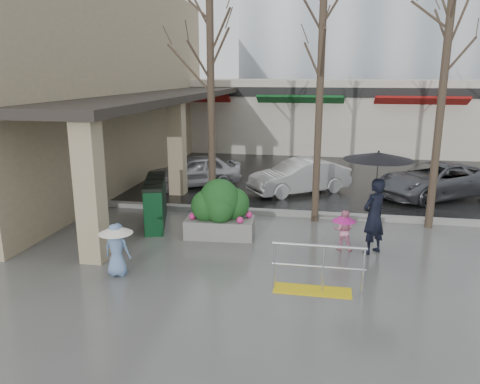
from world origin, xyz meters
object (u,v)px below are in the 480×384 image
(tree_midwest, at_px, (322,41))
(child_blue, at_px, (116,244))
(tree_west, at_px, (210,48))
(woman, at_px, (376,189))
(news_boxes, at_px, (156,202))
(car_b, at_px, (299,176))
(car_a, at_px, (194,171))
(planter, at_px, (220,209))
(handrail, at_px, (316,274))
(child_pink, at_px, (344,227))
(tree_mideast, at_px, (446,55))
(car_c, at_px, (435,180))

(tree_midwest, xyz_separation_m, child_blue, (-4.20, -4.79, -4.50))
(tree_west, bearing_deg, woman, -26.89)
(child_blue, xyz_separation_m, news_boxes, (-0.45, 3.65, -0.05))
(car_b, bearing_deg, woman, -14.33)
(car_a, bearing_deg, tree_midwest, 23.00)
(planter, bearing_deg, handrail, -47.47)
(planter, xyz_separation_m, car_a, (-2.34, 5.53, -0.15))
(child_pink, relative_size, planter, 0.55)
(handrail, relative_size, woman, 0.73)
(handrail, relative_size, news_boxes, 0.77)
(handrail, height_order, woman, woman)
(tree_west, height_order, woman, tree_west)
(handrail, height_order, planter, planter)
(tree_midwest, bearing_deg, child_pink, -71.38)
(child_pink, distance_m, child_blue, 5.56)
(tree_mideast, distance_m, child_blue, 9.81)
(child_blue, bearing_deg, car_b, -110.35)
(news_boxes, height_order, car_a, news_boxes)
(car_a, bearing_deg, child_blue, -25.61)
(tree_midwest, xyz_separation_m, tree_mideast, (3.30, -0.00, -0.37))
(car_b, bearing_deg, car_a, -128.82)
(woman, relative_size, car_c, 0.57)
(tree_west, bearing_deg, tree_mideast, 0.00)
(tree_midwest, relative_size, tree_mideast, 1.08)
(child_blue, height_order, planter, planter)
(tree_mideast, bearing_deg, tree_midwest, 180.00)
(child_blue, relative_size, planter, 0.63)
(tree_west, bearing_deg, car_c, 26.34)
(woman, relative_size, child_pink, 2.47)
(tree_west, xyz_separation_m, planter, (0.68, -1.88, -4.31))
(tree_west, xyz_separation_m, news_boxes, (-1.45, -1.14, -4.40))
(tree_west, relative_size, child_pink, 6.47)
(handrail, xyz_separation_m, child_pink, (0.62, 2.50, 0.23))
(child_pink, bearing_deg, car_a, -40.65)
(woman, distance_m, planter, 4.13)
(car_a, distance_m, car_c, 9.04)
(car_b, xyz_separation_m, car_c, (4.87, 0.28, 0.00))
(handrail, bearing_deg, tree_west, 124.99)
(woman, bearing_deg, news_boxes, -55.61)
(car_b, bearing_deg, tree_mideast, 14.75)
(tree_midwest, bearing_deg, child_blue, -131.27)
(tree_mideast, distance_m, woman, 4.39)
(tree_west, bearing_deg, child_pink, -30.07)
(tree_midwest, bearing_deg, news_boxes, -166.24)
(child_blue, height_order, car_c, car_c)
(child_pink, bearing_deg, tree_mideast, -131.71)
(planter, bearing_deg, child_pink, -7.35)
(child_pink, distance_m, car_a, 8.20)
(handrail, height_order, child_pink, child_pink)
(handrail, xyz_separation_m, tree_midwest, (-0.16, 4.80, 4.86))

